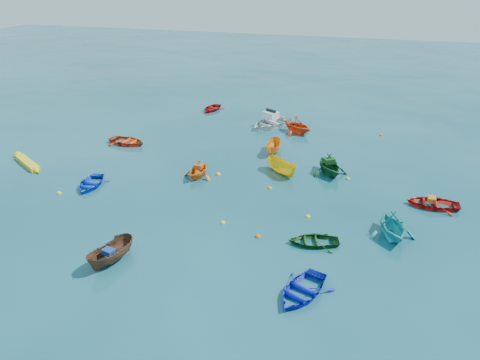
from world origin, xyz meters
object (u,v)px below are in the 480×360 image
(dinghy_blue_se, at_px, (301,294))
(dinghy_blue_sw, at_px, (91,186))
(kayak_yellow, at_px, (28,165))
(motorboat_white, at_px, (271,126))

(dinghy_blue_se, bearing_deg, dinghy_blue_sw, 173.57)
(dinghy_blue_sw, height_order, dinghy_blue_se, dinghy_blue_se)
(dinghy_blue_sw, xyz_separation_m, dinghy_blue_se, (15.90, -7.14, 0.00))
(kayak_yellow, height_order, motorboat_white, motorboat_white)
(motorboat_white, bearing_deg, kayak_yellow, -107.64)
(dinghy_blue_sw, distance_m, dinghy_blue_se, 17.43)
(kayak_yellow, bearing_deg, dinghy_blue_sw, -73.92)
(motorboat_white, bearing_deg, dinghy_blue_sw, -88.96)
(kayak_yellow, bearing_deg, dinghy_blue_se, -80.26)
(dinghy_blue_se, xyz_separation_m, motorboat_white, (-7.27, 23.52, 0.00))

